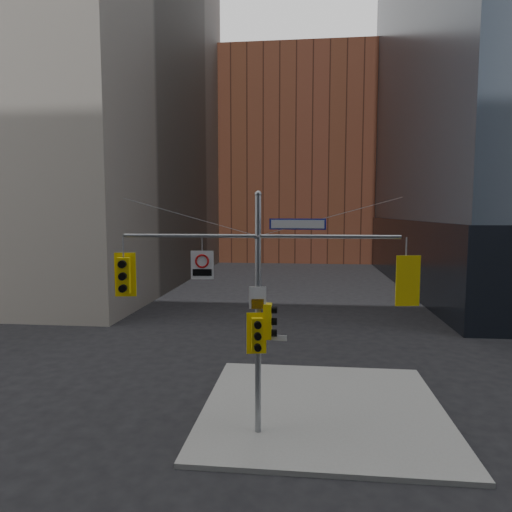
% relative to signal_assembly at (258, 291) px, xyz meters
% --- Properties ---
extents(ground, '(160.00, 160.00, 0.00)m').
position_rel_signal_assembly_xyz_m(ground, '(0.00, -1.99, -4.42)').
color(ground, black).
rests_on(ground, ground).
extents(sidewalk_corner, '(8.00, 8.00, 0.15)m').
position_rel_signal_assembly_xyz_m(sidewalk_corner, '(2.00, 2.01, -4.34)').
color(sidewalk_corner, gray).
rests_on(sidewalk_corner, ground).
extents(brick_midrise, '(26.00, 20.00, 28.00)m').
position_rel_signal_assembly_xyz_m(brick_midrise, '(0.00, 56.01, 9.58)').
color(brick_midrise, brown).
rests_on(brick_midrise, ground).
extents(signal_assembly, '(8.00, 0.80, 7.30)m').
position_rel_signal_assembly_xyz_m(signal_assembly, '(0.00, 0.00, 0.00)').
color(signal_assembly, gray).
rests_on(signal_assembly, ground).
extents(traffic_light_west_arm, '(0.64, 0.56, 1.34)m').
position_rel_signal_assembly_xyz_m(traffic_light_west_arm, '(-4.04, 0.01, 0.38)').
color(traffic_light_west_arm, yellow).
rests_on(traffic_light_west_arm, ground).
extents(traffic_light_east_arm, '(0.67, 0.59, 1.41)m').
position_rel_signal_assembly_xyz_m(traffic_light_east_arm, '(4.15, 0.00, 0.38)').
color(traffic_light_east_arm, yellow).
rests_on(traffic_light_east_arm, ground).
extents(traffic_light_pole_side, '(0.39, 0.34, 1.03)m').
position_rel_signal_assembly_xyz_m(traffic_light_pole_side, '(0.32, 0.01, -0.90)').
color(traffic_light_pole_side, yellow).
rests_on(traffic_light_pole_side, ground).
extents(traffic_light_pole_front, '(0.57, 0.52, 1.21)m').
position_rel_signal_assembly_xyz_m(traffic_light_pole_front, '(-0.00, -0.27, -1.23)').
color(traffic_light_pole_front, yellow).
rests_on(traffic_light_pole_front, ground).
extents(street_sign_blade, '(1.60, 0.10, 0.31)m').
position_rel_signal_assembly_xyz_m(street_sign_blade, '(1.13, 0.00, 1.93)').
color(street_sign_blade, navy).
rests_on(street_sign_blade, ground).
extents(regulatory_sign_arm, '(0.67, 0.12, 0.83)m').
position_rel_signal_assembly_xyz_m(regulatory_sign_arm, '(-1.64, -0.02, 0.76)').
color(regulatory_sign_arm, silver).
rests_on(regulatory_sign_arm, ground).
extents(regulatory_sign_pole, '(0.49, 0.09, 0.64)m').
position_rel_signal_assembly_xyz_m(regulatory_sign_pole, '(0.00, -0.12, -0.21)').
color(regulatory_sign_pole, silver).
rests_on(regulatory_sign_pole, ground).
extents(street_blade_ew, '(0.79, 0.11, 0.16)m').
position_rel_signal_assembly_xyz_m(street_blade_ew, '(0.45, 0.01, -1.38)').
color(street_blade_ew, silver).
rests_on(street_blade_ew, ground).
extents(street_blade_ns, '(0.03, 0.70, 0.14)m').
position_rel_signal_assembly_xyz_m(street_blade_ns, '(0.00, 0.46, -1.55)').
color(street_blade_ns, '#145926').
rests_on(street_blade_ns, ground).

